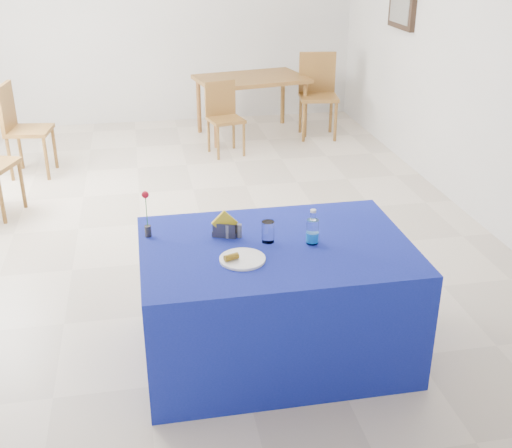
{
  "coord_description": "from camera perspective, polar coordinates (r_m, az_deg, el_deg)",
  "views": [
    {
      "loc": [
        -0.5,
        -5.43,
        2.45
      ],
      "look_at": [
        0.11,
        -2.15,
        0.92
      ],
      "focal_mm": 45.0,
      "sensor_mm": 36.0,
      "label": 1
    }
  ],
  "objects": [
    {
      "name": "floor",
      "position": [
        5.98,
        -4.88,
        0.39
      ],
      "size": [
        7.0,
        7.0,
        0.0
      ],
      "primitive_type": "plane",
      "color": "beige",
      "rests_on": "ground"
    },
    {
      "name": "room_shell",
      "position": [
        5.5,
        -5.56,
        17.24
      ],
      "size": [
        7.0,
        7.0,
        7.0
      ],
      "color": "silver",
      "rests_on": "ground"
    },
    {
      "name": "picture_frame",
      "position": [
        7.67,
        12.9,
        18.5
      ],
      "size": [
        0.06,
        0.64,
        0.52
      ],
      "primitive_type": "cube",
      "color": "black",
      "rests_on": "room_shell"
    },
    {
      "name": "picture_art",
      "position": [
        7.66,
        12.72,
        18.51
      ],
      "size": [
        0.02,
        0.52,
        0.4
      ],
      "primitive_type": "cube",
      "color": "#998C66",
      "rests_on": "room_shell"
    },
    {
      "name": "plate",
      "position": [
        3.61,
        -1.22,
        -3.14
      ],
      "size": [
        0.26,
        0.26,
        0.01
      ],
      "primitive_type": "cylinder",
      "color": "white",
      "rests_on": "blue_table"
    },
    {
      "name": "drinking_glass",
      "position": [
        3.79,
        1.07,
        -0.69
      ],
      "size": [
        0.08,
        0.08,
        0.13
      ],
      "primitive_type": "cylinder",
      "color": "white",
      "rests_on": "blue_table"
    },
    {
      "name": "salt_shaker",
      "position": [
        3.86,
        -2.56,
        -0.65
      ],
      "size": [
        0.03,
        0.03,
        0.08
      ],
      "primitive_type": "cylinder",
      "color": "slate",
      "rests_on": "blue_table"
    },
    {
      "name": "pepper_shaker",
      "position": [
        3.86,
        -1.5,
        -0.6
      ],
      "size": [
        0.03,
        0.03,
        0.08
      ],
      "primitive_type": "cylinder",
      "color": "#5E5E62",
      "rests_on": "blue_table"
    },
    {
      "name": "blue_table",
      "position": [
        3.98,
        1.71,
        -6.72
      ],
      "size": [
        1.6,
        1.1,
        0.76
      ],
      "color": "navy",
      "rests_on": "floor"
    },
    {
      "name": "water_bottle",
      "position": [
        3.79,
        5.03,
        -0.73
      ],
      "size": [
        0.08,
        0.08,
        0.21
      ],
      "color": "white",
      "rests_on": "blue_table"
    },
    {
      "name": "napkin_holder",
      "position": [
        3.87,
        -2.79,
        -0.44
      ],
      "size": [
        0.16,
        0.11,
        0.17
      ],
      "color": "#38373C",
      "rests_on": "blue_table"
    },
    {
      "name": "rose_vase",
      "position": [
        3.89,
        -9.68,
        0.73
      ],
      "size": [
        0.04,
        0.04,
        0.29
      ],
      "color": "#232328",
      "rests_on": "blue_table"
    },
    {
      "name": "oak_table",
      "position": [
        8.34,
        -0.43,
        12.42
      ],
      "size": [
        1.48,
        1.11,
        0.76
      ],
      "color": "olive",
      "rests_on": "floor"
    },
    {
      "name": "chair_bg_left",
      "position": [
        7.69,
        -2.93,
        9.87
      ],
      "size": [
        0.45,
        0.45,
        0.84
      ],
      "rotation": [
        0.0,
        0.0,
        0.23
      ],
      "color": "olive",
      "rests_on": "floor"
    },
    {
      "name": "chair_bg_right",
      "position": [
        8.4,
        5.51,
        11.88
      ],
      "size": [
        0.53,
        0.53,
        1.05
      ],
      "rotation": [
        0.0,
        0.0,
        -0.14
      ],
      "color": "olive",
      "rests_on": "floor"
    },
    {
      "name": "chair_win_b",
      "position": [
        7.36,
        -20.27,
        8.39
      ],
      "size": [
        0.5,
        0.5,
        0.99
      ],
      "rotation": [
        0.0,
        0.0,
        1.44
      ],
      "color": "olive",
      "rests_on": "floor"
    },
    {
      "name": "banana_pieces",
      "position": [
        3.58,
        -2.19,
        -2.95
      ],
      "size": [
        0.09,
        0.06,
        0.04
      ],
      "color": "gold",
      "rests_on": "plate"
    }
  ]
}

